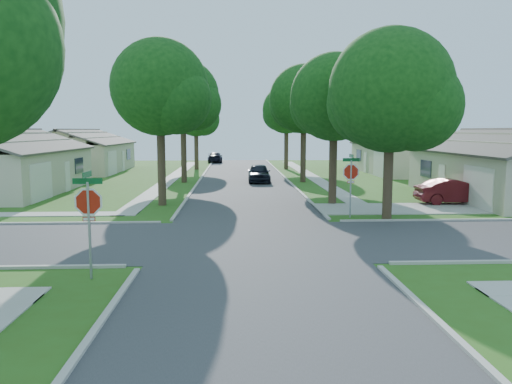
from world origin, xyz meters
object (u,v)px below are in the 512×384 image
(tree_e_mid, at_px, (304,102))
(house_ne_far, at_px, (408,157))
(tree_w_near, at_px, (161,92))
(tree_w_far, at_px, (196,116))
(car_driveway, at_px, (455,192))
(stop_sign_ne, at_px, (351,175))
(house_nw_near, at_px, (2,170))
(tree_ne_corner, at_px, (392,96))
(tree_e_near, at_px, (335,101))
(tree_e_far, at_px, (287,112))
(stop_sign_sw, at_px, (88,206))
(house_ne_near, at_px, (512,173))
(car_curb_east, at_px, (259,173))
(car_curb_west, at_px, (215,157))
(tree_w_mid, at_px, (184,99))
(house_nw_far, at_px, (81,156))

(tree_e_mid, relative_size, house_ne_far, 0.68)
(tree_w_near, distance_m, tree_w_far, 25.01)
(house_ne_far, height_order, car_driveway, house_ne_far)
(stop_sign_ne, relative_size, house_nw_near, 0.22)
(tree_ne_corner, height_order, house_nw_near, tree_ne_corner)
(tree_w_near, relative_size, car_driveway, 2.12)
(tree_w_far, bearing_deg, tree_w_near, -89.99)
(tree_e_near, height_order, tree_e_far, tree_e_far)
(tree_w_near, distance_m, house_nw_near, 13.63)
(stop_sign_sw, relative_size, house_ne_near, 0.22)
(tree_w_near, bearing_deg, car_driveway, -1.09)
(house_ne_far, xyz_separation_m, car_curb_east, (-14.79, -8.05, -0.79))
(tree_e_mid, bearing_deg, tree_e_near, -90.03)
(tree_w_far, height_order, car_driveway, tree_w_far)
(tree_e_mid, height_order, house_nw_near, tree_e_mid)
(tree_w_far, relative_size, car_curb_west, 1.81)
(stop_sign_ne, height_order, tree_e_far, tree_e_far)
(tree_w_near, relative_size, tree_ne_corner, 1.04)
(stop_sign_sw, relative_size, house_nw_near, 0.22)
(tree_w_near, height_order, house_nw_near, tree_w_near)
(tree_e_far, bearing_deg, tree_e_near, -90.00)
(house_ne_far, relative_size, car_curb_west, 3.06)
(car_driveway, bearing_deg, car_curb_west, 22.62)
(stop_sign_ne, height_order, house_ne_far, house_ne_far)
(stop_sign_ne, height_order, house_ne_near, house_ne_near)
(stop_sign_sw, bearing_deg, tree_w_mid, 89.87)
(house_nw_near, height_order, house_nw_far, same)
(stop_sign_ne, xyz_separation_m, tree_w_mid, (-9.34, 16.31, 4.46))
(house_nw_far, bearing_deg, house_nw_near, -90.00)
(tree_ne_corner, bearing_deg, tree_e_far, 93.09)
(stop_sign_sw, distance_m, tree_w_near, 14.30)
(house_ne_near, relative_size, car_driveway, 3.22)
(car_driveway, bearing_deg, tree_ne_corner, 131.94)
(house_ne_near, xyz_separation_m, car_curb_west, (-19.19, 34.40, -0.87))
(tree_e_far, bearing_deg, house_nw_far, -174.47)
(stop_sign_ne, distance_m, tree_e_mid, 16.84)
(tree_e_mid, height_order, tree_w_mid, tree_w_mid)
(car_driveway, xyz_separation_m, car_curb_east, (-10.30, 12.25, 0.03))
(house_ne_far, relative_size, car_driveway, 3.22)
(car_curb_west, bearing_deg, car_driveway, 111.06)
(tree_e_far, height_order, car_driveway, tree_e_far)
(tree_w_far, xyz_separation_m, car_curb_east, (5.85, -13.06, -4.78))
(tree_w_mid, relative_size, car_curb_west, 2.15)
(house_nw_near, xyz_separation_m, car_driveway, (27.49, -6.30, -0.82))
(tree_w_far, height_order, house_ne_near, tree_w_far)
(tree_e_near, xyz_separation_m, tree_w_far, (-9.40, 25.00, -0.14))
(tree_w_near, bearing_deg, house_nw_far, 116.27)
(stop_sign_sw, height_order, car_driveway, stop_sign_sw)
(tree_e_far, relative_size, car_driveway, 2.07)
(tree_w_mid, bearing_deg, car_curb_west, 86.62)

